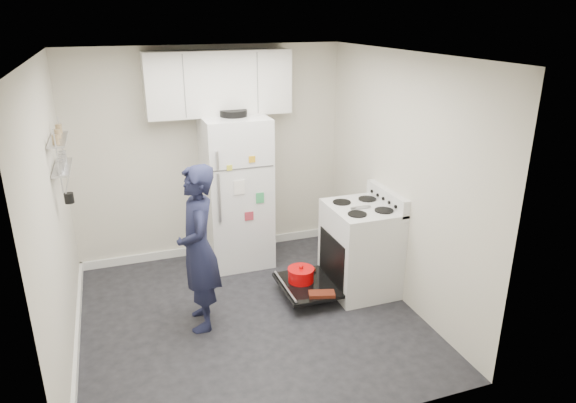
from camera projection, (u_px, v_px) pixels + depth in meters
name	position (u px, v px, depth m)	size (l,w,h in m)	color
room	(242.00, 202.00, 4.67)	(3.21, 3.21, 2.51)	black
electric_range	(359.00, 249.00, 5.44)	(0.66, 0.76, 1.10)	silver
open_oven_door	(305.00, 281.00, 5.38)	(0.55, 0.72, 0.22)	black
refrigerator	(236.00, 191.00, 5.94)	(0.72, 0.74, 1.83)	white
upper_cabinets	(218.00, 83.00, 5.64)	(1.60, 0.33, 0.70)	silver
wall_shelf_rack	(60.00, 154.00, 4.45)	(0.14, 0.60, 0.61)	#B2B2B7
person	(198.00, 249.00, 4.70)	(0.58, 0.38, 1.59)	#191C39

